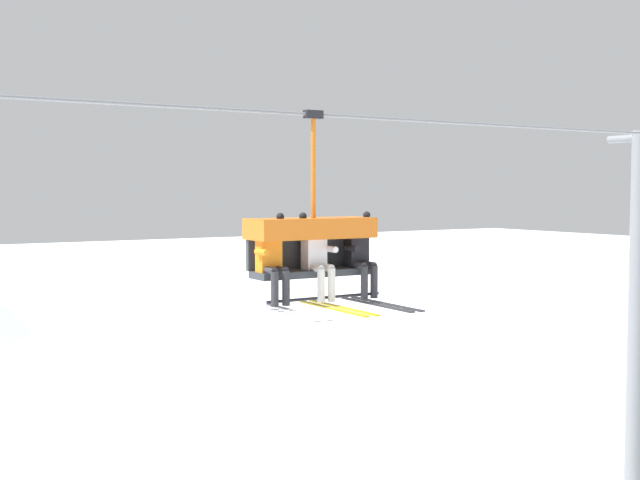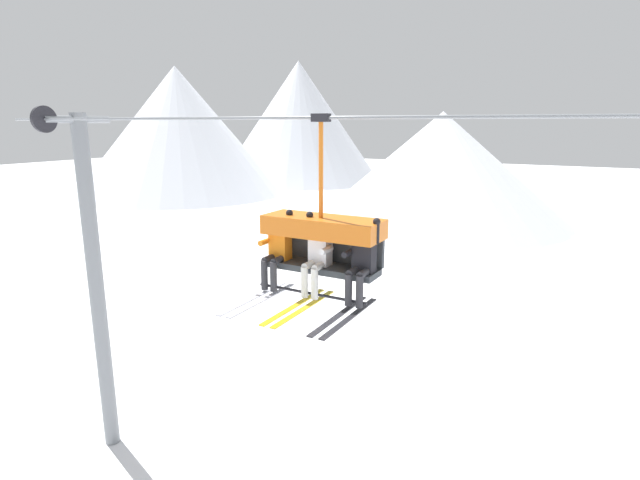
% 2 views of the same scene
% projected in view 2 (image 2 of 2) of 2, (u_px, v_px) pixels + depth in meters
% --- Properties ---
extents(mountain_peak_west, '(23.75, 23.75, 14.30)m').
position_uv_depth(mountain_peak_west, '(178.00, 131.00, 56.97)').
color(mountain_peak_west, white).
rests_on(mountain_peak_west, ground_plane).
extents(mountain_peak_central, '(22.93, 22.93, 16.37)m').
position_uv_depth(mountain_peak_central, '(299.00, 122.00, 69.88)').
color(mountain_peak_central, white).
rests_on(mountain_peak_central, ground_plane).
extents(mountain_peak_east, '(21.06, 21.06, 9.01)m').
position_uv_depth(mountain_peak_east, '(441.00, 167.00, 41.22)').
color(mountain_peak_east, white).
rests_on(mountain_peak_east, ground_plane).
extents(lift_tower_near, '(0.36, 1.88, 8.45)m').
position_uv_depth(lift_tower_near, '(95.00, 281.00, 11.98)').
color(lift_tower_near, slate).
rests_on(lift_tower_near, ground_plane).
extents(lift_cable, '(17.07, 0.05, 0.05)m').
position_uv_depth(lift_cable, '(378.00, 117.00, 6.90)').
color(lift_cable, slate).
extents(chairlift_chair, '(1.91, 0.74, 2.71)m').
position_uv_depth(chairlift_chair, '(323.00, 235.00, 7.80)').
color(chairlift_chair, '#33383D').
extents(skier_orange, '(0.48, 1.70, 1.34)m').
position_uv_depth(skier_orange, '(276.00, 250.00, 8.03)').
color(skier_orange, orange).
extents(skier_white, '(0.48, 1.70, 1.34)m').
position_uv_depth(skier_white, '(316.00, 255.00, 7.68)').
color(skier_white, silver).
extents(skier_black, '(0.48, 1.70, 1.34)m').
position_uv_depth(skier_black, '(361.00, 262.00, 7.33)').
color(skier_black, black).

